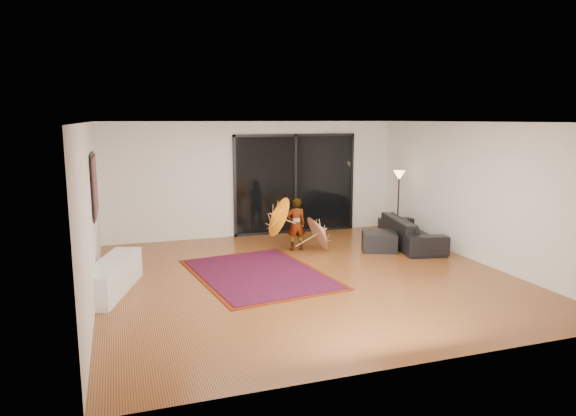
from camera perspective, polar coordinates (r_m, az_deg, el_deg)
name	(u,v)px	position (r m, az deg, el deg)	size (l,w,h in m)	color
floor	(307,276)	(9.17, 2.07, -7.60)	(7.00, 7.00, 0.00)	#9D582B
ceiling	(307,122)	(8.75, 2.18, 9.52)	(7.00, 7.00, 0.00)	white
wall_back	(255,179)	(12.17, -3.70, 3.23)	(7.00, 7.00, 0.00)	silver
wall_front	(420,249)	(5.79, 14.46, -4.48)	(7.00, 7.00, 0.00)	silver
wall_left	(91,213)	(8.32, -21.07, -0.51)	(7.00, 7.00, 0.00)	silver
wall_right	(476,192)	(10.60, 20.13, 1.66)	(7.00, 7.00, 0.00)	silver
sliding_door	(295,184)	(12.45, 0.81, 2.70)	(3.06, 0.07, 2.40)	black
painting	(94,185)	(9.26, -20.72, 2.39)	(0.04, 1.28, 1.08)	black
media_console	(112,277)	(8.77, -18.93, -7.22)	(0.46, 1.84, 0.51)	white
speaker	(113,289)	(8.53, -18.89, -8.47)	(0.26, 0.26, 0.29)	#424244
persian_rug	(259,274)	(9.30, -3.28, -7.30)	(2.52, 3.25, 0.02)	#5F1B08
sofa	(411,232)	(11.56, 13.50, -2.59)	(2.15, 0.84, 0.63)	black
ottoman	(379,241)	(11.07, 10.09, -3.62)	(0.70, 0.70, 0.40)	black
floor_lamp	(399,185)	(12.17, 12.22, 2.51)	(0.27, 0.27, 1.57)	black
child	(296,224)	(10.82, 0.90, -1.82)	(0.41, 0.27, 1.12)	#999999
parasol_orange	(272,218)	(10.57, -1.82, -1.14)	(0.51, 0.86, 0.88)	orange
parasol_white	(325,226)	(10.91, 4.14, -2.05)	(0.52, 0.80, 0.90)	silver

